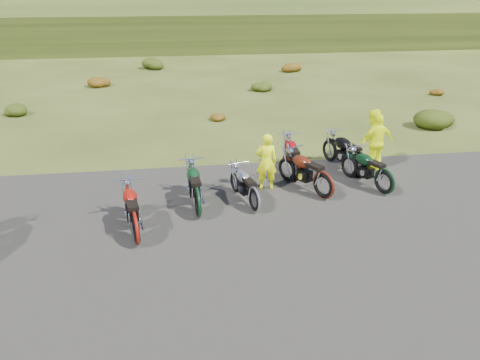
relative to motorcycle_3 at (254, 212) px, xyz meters
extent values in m
plane|color=#343E14|center=(0.22, -0.65, 0.00)|extent=(300.00, 300.00, 0.00)
cube|color=black|center=(0.22, -2.65, 0.00)|extent=(20.00, 12.00, 0.04)
cube|color=#2B3913|center=(0.22, 109.35, 0.00)|extent=(300.00, 90.00, 9.17)
ellipsoid|color=#21320C|center=(-8.88, 10.65, 0.31)|extent=(1.03, 1.03, 0.61)
ellipsoid|color=#6C350D|center=(-5.98, 15.95, 0.38)|extent=(1.30, 1.30, 0.77)
ellipsoid|color=#21320C|center=(-3.08, 21.25, 0.46)|extent=(1.56, 1.56, 0.92)
ellipsoid|color=#6C350D|center=(-0.18, 8.55, 0.23)|extent=(0.77, 0.77, 0.45)
ellipsoid|color=#21320C|center=(2.72, 13.85, 0.31)|extent=(1.03, 1.03, 0.61)
ellipsoid|color=#6C350D|center=(5.62, 19.15, 0.38)|extent=(1.30, 1.30, 0.77)
ellipsoid|color=#21320C|center=(8.52, 6.45, 0.46)|extent=(1.56, 1.56, 0.92)
ellipsoid|color=#6C350D|center=(11.42, 11.75, 0.23)|extent=(0.77, 0.77, 0.45)
imported|color=#E8F80D|center=(0.56, 1.33, 0.82)|extent=(0.63, 0.44, 1.63)
imported|color=#E8F80D|center=(4.15, 2.65, 0.91)|extent=(1.12, 1.09, 1.83)
imported|color=#E8F80D|center=(4.19, 2.28, 0.89)|extent=(1.09, 0.56, 1.79)
camera|label=1|loc=(-1.87, -10.56, 5.53)|focal=35.00mm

